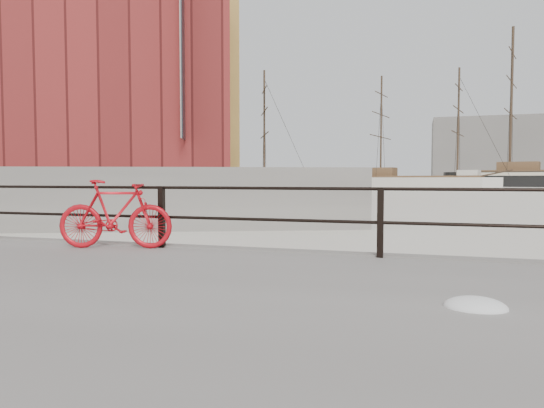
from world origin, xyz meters
The scene contains 15 objects.
ground centered at (0.00, 0.00, 0.00)m, with size 400.00×400.00×0.00m, color white.
promenade centered at (0.00, -4.00, 0.17)m, with size 36.00×8.00×0.35m, color gray.
far_quay centered at (-40.00, 72.00, 0.90)m, with size 24.00×150.00×1.80m, color gray.
guardrail centered at (0.00, -0.15, 0.85)m, with size 28.00×0.10×1.00m, color black, non-canonical shape.
bicycle centered at (-4.16, -0.47, 0.90)m, with size 1.83×0.27×1.11m, color red.
schooner_mid centered at (0.23, 82.04, 0.00)m, with size 29.23×12.37×21.00m, color beige, non-canonical shape.
schooner_left centered at (-29.80, 67.32, 0.00)m, with size 26.92×12.23×20.20m, color white, non-canonical shape.
workboat_near centered at (-25.34, 31.45, 0.00)m, with size 12.30×4.10×7.00m, color black, non-canonical shape.
workboat_far centered at (-27.21, 42.80, 0.00)m, with size 9.90×3.42×7.00m, color black, non-canonical shape.
apartment_terracotta centered at (-21.25, 20.26, 11.90)m, with size 20.00×15.00×20.20m, color maroon.
apartment_mustard centered at (-29.49, 40.65, 12.90)m, with size 22.00×15.00×22.20m, color gold.
apartment_cream centered at (-38.11, 61.98, 12.40)m, with size 20.00×15.00×21.20m, color beige.
apartment_grey centered at (-46.35, 82.38, 13.40)m, with size 22.00×15.00×23.20m, color #A5A5A0.
apartment_brick centered at (-54.97, 103.70, 12.40)m, with size 24.00×15.00×21.20m, color brown.
industrial_west centered at (20.00, 140.00, 9.00)m, with size 32.00×18.00×18.00m, color gray.
Camera 1 is at (0.52, -7.17, 1.48)m, focal length 32.00 mm.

